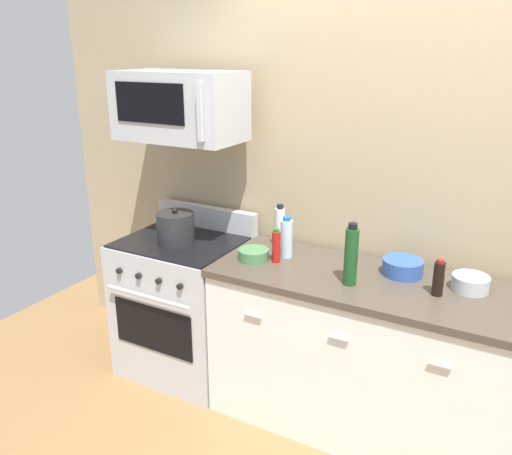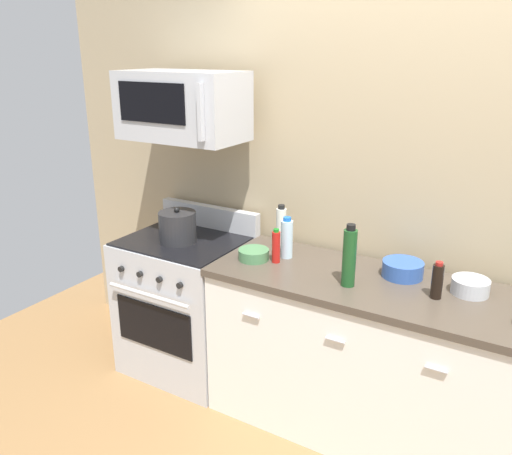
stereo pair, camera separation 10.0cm
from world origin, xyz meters
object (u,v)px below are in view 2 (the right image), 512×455
bottle_vinegar_white (281,228)px  range_oven (187,303)px  bowl_blue_mixing (403,269)px  bowl_steel_prep (470,286)px  stockpot (178,227)px  bottle_wine_green (349,257)px  microwave (182,106)px  bottle_hot_sauce_red (276,246)px  bowl_green_glaze (254,254)px  bottle_soy_sauce_dark (437,281)px  bottle_water_clear (287,238)px

bottle_vinegar_white → range_oven: bearing=-162.0°
range_oven → bottle_vinegar_white: (0.60, 0.19, 0.58)m
bowl_blue_mixing → bowl_steel_prep: size_ratio=1.18×
bowl_steel_prep → stockpot: 1.71m
bottle_wine_green → bowl_steel_prep: 0.61m
range_oven → bottle_wine_green: bottle_wine_green is taller
range_oven → bowl_blue_mixing: (1.36, 0.15, 0.50)m
range_oven → bottle_wine_green: 1.30m
microwave → bottle_vinegar_white: bearing=14.0°
bottle_hot_sauce_red → bottle_wine_green: 0.48m
bottle_vinegar_white → bottle_hot_sauce_red: bearing=-68.6°
bowl_steel_prep → bowl_green_glaze: bearing=-171.6°
range_oven → bowl_green_glaze: size_ratio=6.04×
microwave → bowl_green_glaze: size_ratio=4.20×
bottle_wine_green → bowl_blue_mixing: (0.21, 0.25, -0.11)m
bowl_blue_mixing → bottle_soy_sauce_dark: bearing=-38.1°
range_oven → bowl_blue_mixing: size_ratio=4.95×
bottle_water_clear → bowl_steel_prep: 1.01m
microwave → bottle_vinegar_white: 0.93m
bottle_hot_sauce_red → bowl_blue_mixing: size_ratio=0.92×
bowl_steel_prep → stockpot: bearing=-174.3°
microwave → bottle_wine_green: size_ratio=2.26×
bottle_vinegar_white → bowl_blue_mixing: size_ratio=1.25×
microwave → bowl_steel_prep: (1.70, 0.07, -0.79)m
bowl_steel_prep → stockpot: (-1.70, -0.17, 0.06)m
bottle_soy_sauce_dark → stockpot: stockpot is taller
bottle_soy_sauce_dark → bottle_vinegar_white: bearing=167.6°
bottle_hot_sauce_red → stockpot: (-0.68, -0.03, 0.01)m
bottle_wine_green → microwave: bearing=172.6°
microwave → bowl_steel_prep: size_ratio=4.07×
bottle_vinegar_white → bowl_green_glaze: 0.27m
range_oven → microwave: microwave is taller
bottle_water_clear → bottle_vinegar_white: 0.16m
bottle_soy_sauce_dark → bowl_blue_mixing: 0.27m
bottle_soy_sauce_dark → bottle_water_clear: bottle_water_clear is taller
bottle_wine_green → bottle_hot_sauce_red: bearing=170.2°
stockpot → bowl_blue_mixing: bearing=8.4°
microwave → bowl_green_glaze: bearing=-10.1°
range_oven → bottle_vinegar_white: size_ratio=3.95×
range_oven → bottle_water_clear: (0.70, 0.07, 0.57)m
bowl_blue_mixing → stockpot: size_ratio=0.93×
range_oven → stockpot: stockpot is taller
bottle_hot_sauce_red → bottle_soy_sauce_dark: bearing=0.3°
bottle_vinegar_white → bowl_steel_prep: (1.11, -0.08, -0.09)m
bottle_hot_sauce_red → bowl_green_glaze: (-0.13, -0.03, -0.06)m
range_oven → bottle_vinegar_white: bottle_vinegar_white is taller
microwave → bottle_hot_sauce_red: microwave is taller
bowl_steel_prep → bottle_wine_green: bearing=-158.3°
range_oven → bottle_soy_sauce_dark: bearing=-0.7°
bottle_soy_sauce_dark → bottle_hot_sauce_red: size_ratio=0.95×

